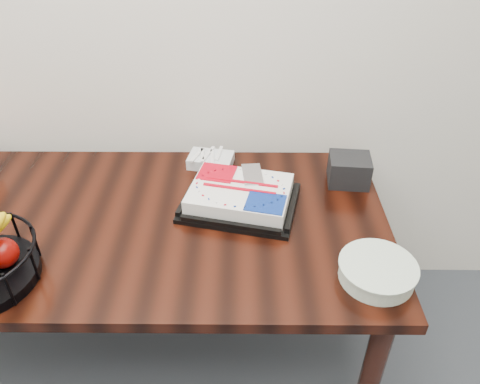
{
  "coord_description": "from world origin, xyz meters",
  "views": [
    {
      "loc": [
        0.39,
        0.74,
        1.79
      ],
      "look_at": [
        0.38,
        2.05,
        0.83
      ],
      "focal_mm": 35.0,
      "sensor_mm": 36.0,
      "label": 1
    }
  ],
  "objects_px": {
    "plate_stack": "(377,271)",
    "napkin_box": "(349,170)",
    "table": "(133,237)",
    "cake_tray": "(240,197)"
  },
  "relations": [
    {
      "from": "plate_stack",
      "to": "napkin_box",
      "type": "xyz_separation_m",
      "value": [
        0.0,
        0.51,
        0.03
      ]
    },
    {
      "from": "cake_tray",
      "to": "plate_stack",
      "type": "bearing_deg",
      "value": -41.1
    },
    {
      "from": "cake_tray",
      "to": "plate_stack",
      "type": "relative_size",
      "value": 1.97
    },
    {
      "from": "table",
      "to": "plate_stack",
      "type": "xyz_separation_m",
      "value": [
        0.8,
        -0.28,
        0.11
      ]
    },
    {
      "from": "table",
      "to": "cake_tray",
      "type": "distance_m",
      "value": 0.41
    },
    {
      "from": "table",
      "to": "napkin_box",
      "type": "distance_m",
      "value": 0.85
    },
    {
      "from": "table",
      "to": "plate_stack",
      "type": "distance_m",
      "value": 0.85
    },
    {
      "from": "table",
      "to": "napkin_box",
      "type": "relative_size",
      "value": 11.79
    },
    {
      "from": "table",
      "to": "cake_tray",
      "type": "bearing_deg",
      "value": 12.01
    },
    {
      "from": "table",
      "to": "napkin_box",
      "type": "height_order",
      "value": "napkin_box"
    }
  ]
}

